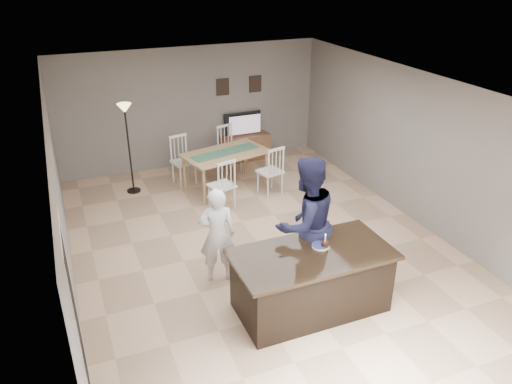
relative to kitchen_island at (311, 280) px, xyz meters
name	(u,v)px	position (x,y,z in m)	size (l,w,h in m)	color
floor	(260,245)	(0.00, 1.80, -0.45)	(8.00, 8.00, 0.00)	tan
room_shell	(260,153)	(0.00, 1.80, 1.22)	(8.00, 8.00, 8.00)	slate
kitchen_island	(311,280)	(0.00, 0.00, 0.00)	(2.15, 1.10, 0.90)	black
tv_console	(245,147)	(1.20, 5.57, -0.15)	(1.20, 0.40, 0.60)	brown
television	(244,124)	(1.20, 5.64, 0.41)	(0.91, 0.12, 0.53)	black
tv_screen_glow	(245,125)	(1.20, 5.56, 0.42)	(0.78, 0.78, 0.00)	#CB6516
picture_frames	(239,86)	(1.15, 5.78, 1.30)	(1.10, 0.02, 0.38)	black
doorway	(75,308)	(-2.99, -0.50, 0.80)	(0.00, 2.10, 2.65)	black
woman	(217,235)	(-0.95, 1.16, 0.30)	(0.55, 0.36, 1.50)	silver
man	(306,224)	(0.17, 0.55, 0.56)	(0.98, 0.77, 2.03)	#171833
birthday_cake	(325,245)	(0.21, 0.05, 0.50)	(0.14, 0.14, 0.21)	gold
plate_stack	(320,246)	(0.16, 0.09, 0.46)	(0.23, 0.23, 0.04)	white
dining_table	(226,159)	(0.24, 4.20, 0.21)	(2.03, 2.25, 1.04)	#9D8055
floor_lamp	(126,125)	(-1.61, 4.77, 1.00)	(0.28, 0.28, 1.87)	black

